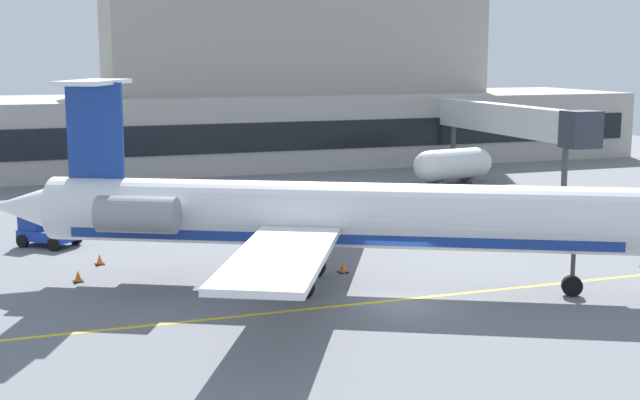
{
  "coord_description": "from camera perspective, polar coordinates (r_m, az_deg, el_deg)",
  "views": [
    {
      "loc": [
        -15.36,
        -32.87,
        10.51
      ],
      "look_at": [
        -0.5,
        9.0,
        3.0
      ],
      "focal_mm": 49.22,
      "sensor_mm": 36.0,
      "label": 1
    }
  ],
  "objects": [
    {
      "name": "ground",
      "position": [
        37.79,
        5.33,
        -6.68
      ],
      "size": [
        120.0,
        120.0,
        0.11
      ],
      "color": "slate"
    },
    {
      "name": "terminal_building",
      "position": [
        85.74,
        -3.19,
        6.91
      ],
      "size": [
        74.57,
        17.37,
        17.53
      ],
      "color": "#ADA89E",
      "rests_on": "ground"
    },
    {
      "name": "jet_bridge_west",
      "position": [
        72.57,
        12.43,
        5.04
      ],
      "size": [
        2.4,
        21.44,
        6.41
      ],
      "color": "silver",
      "rests_on": "ground"
    },
    {
      "name": "regional_jet",
      "position": [
        39.12,
        0.5,
        -1.0
      ],
      "size": [
        30.26,
        22.64,
        9.27
      ],
      "color": "white",
      "rests_on": "ground"
    },
    {
      "name": "baggage_tug",
      "position": [
        56.6,
        -8.55,
        -0.25
      ],
      "size": [
        3.76,
        3.45,
        2.05
      ],
      "color": "#19389E",
      "rests_on": "ground"
    },
    {
      "name": "pushback_tractor",
      "position": [
        51.25,
        2.91,
        -1.22
      ],
      "size": [
        3.27,
        3.23,
        2.02
      ],
      "color": "silver",
      "rests_on": "ground"
    },
    {
      "name": "belt_loader",
      "position": [
        50.48,
        -17.47,
        -1.87
      ],
      "size": [
        3.49,
        3.46,
        1.87
      ],
      "color": "#19389E",
      "rests_on": "ground"
    },
    {
      "name": "fuel_tank",
      "position": [
        71.45,
        8.64,
        2.3
      ],
      "size": [
        7.25,
        3.3,
        2.83
      ],
      "color": "white",
      "rests_on": "ground"
    },
    {
      "name": "safety_cone_alpha",
      "position": [
        42.39,
        1.5,
        -4.42
      ],
      "size": [
        0.47,
        0.47,
        0.55
      ],
      "color": "orange",
      "rests_on": "ground"
    },
    {
      "name": "safety_cone_bravo",
      "position": [
        45.33,
        -14.14,
        -3.79
      ],
      "size": [
        0.47,
        0.47,
        0.55
      ],
      "color": "orange",
      "rests_on": "ground"
    },
    {
      "name": "safety_cone_charlie",
      "position": [
        42.23,
        -15.45,
        -4.83
      ],
      "size": [
        0.47,
        0.47,
        0.55
      ],
      "color": "orange",
      "rests_on": "ground"
    }
  ]
}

